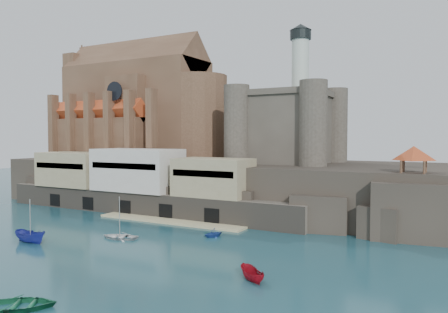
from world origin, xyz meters
The scene contains 12 objects.
ground centered at (0.00, 0.00, 0.00)m, with size 300.00×300.00×0.00m, color #17404C.
promontory centered at (-0.19, 39.37, 4.92)m, with size 100.00×36.00×10.00m.
quay centered at (-10.19, 23.07, 6.07)m, with size 70.00×12.00×13.05m.
church centered at (-24.13, 41.85, 22.13)m, with size 47.00×25.93×30.51m.
castle_keep centered at (16.08, 41.08, 18.31)m, with size 21.20×21.20×29.30m.
rock_outcrop centered at (42.00, 25.84, 4.02)m, with size 14.50×10.50×8.70m.
pavilion centered at (42.00, 26.00, 12.73)m, with size 6.40×6.40×5.40m.
boat_2 centered at (-6.79, -4.43, 0.00)m, with size 2.21×2.27×5.88m, color navy.
boat_3 centered at (13.71, -21.25, 0.00)m, with size 4.69×1.36×6.57m, color #1B6B46.
boat_5 centered at (28.80, -4.05, 0.00)m, with size 1.65×1.70×4.40m, color maroon.
boat_6 centered at (2.87, 3.86, 0.00)m, with size 4.04×1.17×5.66m, color silver.
boat_7 centered at (14.85, 11.67, 0.00)m, with size 2.83×1.73×3.28m, color #214293.
Camera 1 is at (48.54, -46.30, 15.51)m, focal length 35.00 mm.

